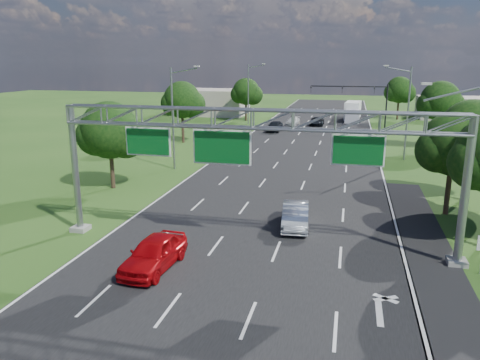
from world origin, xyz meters
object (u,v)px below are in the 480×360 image
(red_coupe, at_px, (154,253))
(box_truck, at_px, (353,112))
(sign_gantry, at_px, (254,130))
(traffic_signal, at_px, (364,96))
(silver_sedan, at_px, (295,215))

(red_coupe, height_order, box_truck, box_truck)
(sign_gantry, distance_m, traffic_signal, 53.51)
(red_coupe, height_order, silver_sedan, red_coupe)
(box_truck, bearing_deg, traffic_signal, -75.64)
(red_coupe, bearing_deg, box_truck, 85.43)
(red_coupe, xyz_separation_m, box_truck, (9.99, 66.64, 0.74))
(box_truck, bearing_deg, red_coupe, -93.68)
(sign_gantry, distance_m, box_truck, 62.93)
(sign_gantry, height_order, traffic_signal, sign_gantry)
(silver_sedan, relative_size, box_truck, 0.53)
(silver_sedan, xyz_separation_m, box_truck, (3.53, 58.58, 0.81))
(traffic_signal, relative_size, box_truck, 1.36)
(red_coupe, bearing_deg, silver_sedan, 55.27)
(sign_gantry, height_order, silver_sedan, sign_gantry)
(sign_gantry, xyz_separation_m, red_coupe, (-4.42, -4.18, -6.03))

